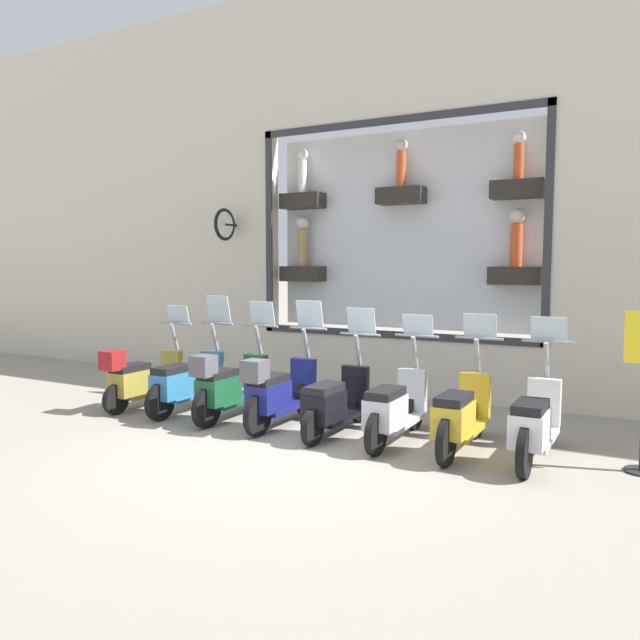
{
  "coord_description": "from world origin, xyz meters",
  "views": [
    {
      "loc": [
        -6.33,
        -3.9,
        2.22
      ],
      "look_at": [
        2.18,
        0.72,
        1.34
      ],
      "focal_mm": 35.0,
      "sensor_mm": 36.0,
      "label": 1
    }
  ],
  "objects_px": {
    "scooter_olive_7": "(140,378)",
    "scooter_navy_4": "(278,392)",
    "scooter_yellow_1": "(460,416)",
    "scooter_black_3": "(334,403)",
    "scooter_silver_2": "(394,409)",
    "scooter_teal_6": "(186,383)",
    "scooter_green_5": "(228,386)",
    "scooter_white_0": "(534,424)"
  },
  "relations": [
    {
      "from": "scooter_yellow_1",
      "to": "scooter_black_3",
      "type": "bearing_deg",
      "value": 90.21
    },
    {
      "from": "scooter_green_5",
      "to": "scooter_olive_7",
      "type": "relative_size",
      "value": 1.01
    },
    {
      "from": "scooter_silver_2",
      "to": "scooter_green_5",
      "type": "distance_m",
      "value": 2.49
    },
    {
      "from": "scooter_silver_2",
      "to": "scooter_navy_4",
      "type": "height_order",
      "value": "scooter_navy_4"
    },
    {
      "from": "scooter_silver_2",
      "to": "scooter_teal_6",
      "type": "distance_m",
      "value": 3.31
    },
    {
      "from": "scooter_silver_2",
      "to": "scooter_black_3",
      "type": "height_order",
      "value": "scooter_black_3"
    },
    {
      "from": "scooter_black_3",
      "to": "scooter_navy_4",
      "type": "relative_size",
      "value": 0.99
    },
    {
      "from": "scooter_black_3",
      "to": "scooter_green_5",
      "type": "bearing_deg",
      "value": 91.74
    },
    {
      "from": "scooter_olive_7",
      "to": "scooter_black_3",
      "type": "bearing_deg",
      "value": -88.83
    },
    {
      "from": "scooter_teal_6",
      "to": "scooter_olive_7",
      "type": "xyz_separation_m",
      "value": [
        -0.08,
        0.83,
        0.01
      ]
    },
    {
      "from": "scooter_navy_4",
      "to": "scooter_black_3",
      "type": "bearing_deg",
      "value": -86.58
    },
    {
      "from": "scooter_black_3",
      "to": "scooter_green_5",
      "type": "height_order",
      "value": "scooter_green_5"
    },
    {
      "from": "scooter_green_5",
      "to": "scooter_olive_7",
      "type": "distance_m",
      "value": 1.66
    },
    {
      "from": "scooter_green_5",
      "to": "scooter_navy_4",
      "type": "bearing_deg",
      "value": -89.94
    },
    {
      "from": "scooter_teal_6",
      "to": "scooter_silver_2",
      "type": "bearing_deg",
      "value": -90.12
    },
    {
      "from": "scooter_white_0",
      "to": "scooter_silver_2",
      "type": "bearing_deg",
      "value": 90.16
    },
    {
      "from": "scooter_green_5",
      "to": "scooter_teal_6",
      "type": "height_order",
      "value": "scooter_teal_6"
    },
    {
      "from": "scooter_yellow_1",
      "to": "scooter_silver_2",
      "type": "distance_m",
      "value": 0.83
    },
    {
      "from": "scooter_green_5",
      "to": "scooter_teal_6",
      "type": "relative_size",
      "value": 1.0
    },
    {
      "from": "scooter_yellow_1",
      "to": "scooter_teal_6",
      "type": "bearing_deg",
      "value": 89.96
    },
    {
      "from": "scooter_navy_4",
      "to": "scooter_green_5",
      "type": "bearing_deg",
      "value": 90.06
    },
    {
      "from": "scooter_olive_7",
      "to": "scooter_yellow_1",
      "type": "bearing_deg",
      "value": -89.15
    },
    {
      "from": "scooter_yellow_1",
      "to": "scooter_black_3",
      "type": "relative_size",
      "value": 1.01
    },
    {
      "from": "scooter_navy_4",
      "to": "scooter_silver_2",
      "type": "bearing_deg",
      "value": -88.21
    },
    {
      "from": "scooter_yellow_1",
      "to": "scooter_black_3",
      "type": "xyz_separation_m",
      "value": [
        -0.01,
        1.66,
        -0.02
      ]
    },
    {
      "from": "scooter_white_0",
      "to": "scooter_teal_6",
      "type": "relative_size",
      "value": 1.0
    },
    {
      "from": "scooter_white_0",
      "to": "scooter_navy_4",
      "type": "distance_m",
      "value": 3.32
    },
    {
      "from": "scooter_silver_2",
      "to": "scooter_black_3",
      "type": "xyz_separation_m",
      "value": [
        -0.0,
        0.83,
        -0.01
      ]
    },
    {
      "from": "scooter_yellow_1",
      "to": "scooter_green_5",
      "type": "height_order",
      "value": "scooter_green_5"
    },
    {
      "from": "scooter_silver_2",
      "to": "scooter_teal_6",
      "type": "xyz_separation_m",
      "value": [
        0.01,
        3.31,
        0.02
      ]
    },
    {
      "from": "scooter_silver_2",
      "to": "scooter_green_5",
      "type": "relative_size",
      "value": 1.0
    },
    {
      "from": "scooter_olive_7",
      "to": "scooter_navy_4",
      "type": "bearing_deg",
      "value": -89.58
    },
    {
      "from": "scooter_silver_2",
      "to": "scooter_olive_7",
      "type": "distance_m",
      "value": 4.14
    },
    {
      "from": "scooter_silver_2",
      "to": "scooter_black_3",
      "type": "relative_size",
      "value": 1.01
    },
    {
      "from": "scooter_white_0",
      "to": "scooter_olive_7",
      "type": "height_order",
      "value": "scooter_white_0"
    },
    {
      "from": "scooter_teal_6",
      "to": "scooter_yellow_1",
      "type": "bearing_deg",
      "value": -90.04
    },
    {
      "from": "scooter_green_5",
      "to": "scooter_black_3",
      "type": "bearing_deg",
      "value": -88.26
    },
    {
      "from": "scooter_silver_2",
      "to": "scooter_teal_6",
      "type": "height_order",
      "value": "scooter_teal_6"
    },
    {
      "from": "scooter_yellow_1",
      "to": "scooter_black_3",
      "type": "height_order",
      "value": "scooter_black_3"
    },
    {
      "from": "scooter_silver_2",
      "to": "scooter_black_3",
      "type": "bearing_deg",
      "value": 90.15
    },
    {
      "from": "scooter_olive_7",
      "to": "scooter_green_5",
      "type": "bearing_deg",
      "value": -89.39
    },
    {
      "from": "scooter_white_0",
      "to": "scooter_black_3",
      "type": "relative_size",
      "value": 1.01
    }
  ]
}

